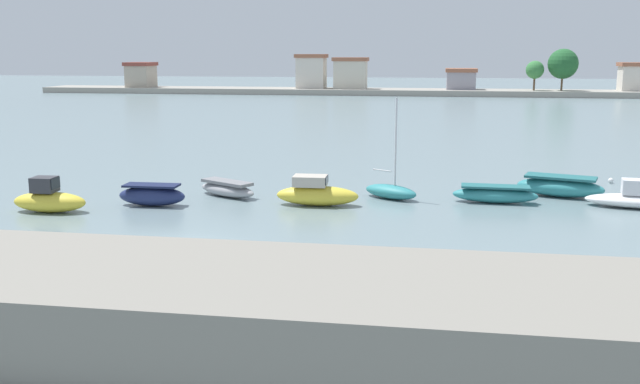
{
  "coord_description": "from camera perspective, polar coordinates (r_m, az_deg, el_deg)",
  "views": [
    {
      "loc": [
        10.63,
        -27.68,
        8.17
      ],
      "look_at": [
        4.59,
        9.14,
        0.72
      ],
      "focal_mm": 39.64,
      "sensor_mm": 36.0,
      "label": 1
    }
  ],
  "objects": [
    {
      "name": "mooring_buoy_0",
      "position": [
        48.19,
        22.42,
        0.87
      ],
      "size": [
        0.33,
        0.33,
        0.33
      ],
      "primitive_type": "sphere",
      "color": "white",
      "rests_on": "ground"
    },
    {
      "name": "moored_boat_1",
      "position": [
        39.03,
        -13.41,
        -0.26
      ],
      "size": [
        3.69,
        1.44,
        1.16
      ],
      "rotation": [
        0.0,
        0.0,
        0.02
      ],
      "color": "navy",
      "rests_on": "ground"
    },
    {
      "name": "moored_boat_3",
      "position": [
        38.03,
        -0.29,
        -0.12
      ],
      "size": [
        4.49,
        1.69,
        1.62
      ],
      "rotation": [
        0.0,
        0.0,
        0.03
      ],
      "color": "yellow",
      "rests_on": "ground"
    },
    {
      "name": "moored_boat_0",
      "position": [
        39.04,
        -21.03,
        -0.58
      ],
      "size": [
        3.92,
        1.64,
        1.83
      ],
      "rotation": [
        0.0,
        0.0,
        0.03
      ],
      "color": "yellow",
      "rests_on": "ground"
    },
    {
      "name": "ground_plane",
      "position": [
        30.75,
        -11.3,
        -4.34
      ],
      "size": [
        400.0,
        400.0,
        0.0
      ],
      "primitive_type": "plane",
      "color": "slate"
    },
    {
      "name": "moored_boat_5",
      "position": [
        39.9,
        13.96,
        -0.19
      ],
      "size": [
        4.64,
        1.52,
        0.95
      ],
      "rotation": [
        0.0,
        0.0,
        -0.03
      ],
      "color": "teal",
      "rests_on": "ground"
    },
    {
      "name": "moored_boat_6",
      "position": [
        42.61,
        18.82,
        0.41
      ],
      "size": [
        5.12,
        3.06,
        1.2
      ],
      "rotation": [
        0.0,
        0.0,
        -0.29
      ],
      "color": "teal",
      "rests_on": "ground"
    },
    {
      "name": "moored_boat_4",
      "position": [
        40.0,
        5.73,
        0.08
      ],
      "size": [
        3.51,
        2.81,
        5.67
      ],
      "rotation": [
        0.0,
        0.0,
        -0.54
      ],
      "color": "teal",
      "rests_on": "ground"
    },
    {
      "name": "distant_shoreline",
      "position": [
        137.32,
        5.8,
        8.68
      ],
      "size": [
        135.18,
        9.38,
        8.66
      ],
      "color": "gray",
      "rests_on": "ground"
    },
    {
      "name": "seawall_embankment",
      "position": [
        21.91,
        -20.52,
        -8.19
      ],
      "size": [
        60.97,
        6.45,
        2.26
      ],
      "primitive_type": "cube",
      "color": "gray",
      "rests_on": "ground"
    },
    {
      "name": "moored_boat_2",
      "position": [
        40.76,
        -7.5,
        0.25
      ],
      "size": [
        4.16,
        3.09,
        0.91
      ],
      "rotation": [
        0.0,
        0.0,
        -0.51
      ],
      "color": "#9E9EA3",
      "rests_on": "ground"
    },
    {
      "name": "moored_boat_7",
      "position": [
        41.09,
        24.41,
        -0.47
      ],
      "size": [
        5.61,
        2.47,
        1.52
      ],
      "rotation": [
        0.0,
        0.0,
        -0.14
      ],
      "color": "white",
      "rests_on": "ground"
    }
  ]
}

